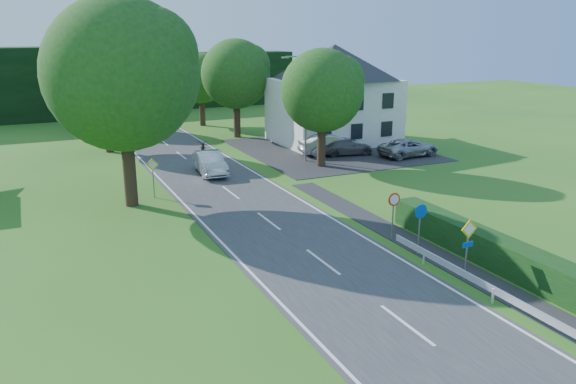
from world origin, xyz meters
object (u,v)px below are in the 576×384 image
streetlight (304,103)px  motorcycle (203,147)px  parked_car_silver_a (330,144)px  parked_car_grey (346,147)px  parked_car_silver_b (409,148)px  moving_car (210,163)px  parasol (310,135)px

streetlight → motorcycle: size_ratio=3.70×
parked_car_silver_a → parked_car_grey: (1.05, -0.67, -0.19)m
parked_car_silver_a → parked_car_silver_b: 6.26m
moving_car → parked_car_silver_a: size_ratio=0.93×
streetlight → moving_car: (-7.76, -0.86, -3.65)m
moving_car → motorcycle: bearing=82.4°
parasol → moving_car: bearing=-151.7°
parked_car_grey → parasol: size_ratio=2.02×
moving_car → parked_car_grey: moving_car is taller
motorcycle → parked_car_silver_b: (14.64, -7.83, 0.13)m
streetlight → moving_car: bearing=-173.7°
streetlight → motorcycle: (-6.26, 5.83, -3.86)m
streetlight → motorcycle: 9.38m
moving_car → motorcycle: 6.85m
parked_car_grey → streetlight: bearing=109.4°
motorcycle → parked_car_grey: (10.36, -5.21, 0.08)m
parked_car_silver_a → parked_car_grey: bearing=-116.1°
streetlight → parked_car_grey: streetlight is taller
streetlight → parked_car_grey: 5.61m
parked_car_silver_b → parasol: size_ratio=2.29×
streetlight → motorcycle: bearing=137.1°
streetlight → parked_car_silver_a: streetlight is taller
motorcycle → parked_car_silver_a: size_ratio=0.43×
parked_car_silver_a → moving_car: bearing=107.7°
streetlight → parasol: 6.81m
streetlight → parked_car_silver_a: 4.88m
parked_car_silver_a → parasol: parasol is taller
streetlight → parked_car_silver_b: (8.38, -2.00, -3.73)m
parked_car_silver_b → parasol: parasol is taller
motorcycle → parked_car_silver_b: 16.60m
motorcycle → moving_car: bearing=-82.0°
streetlight → parasol: streetlight is taller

